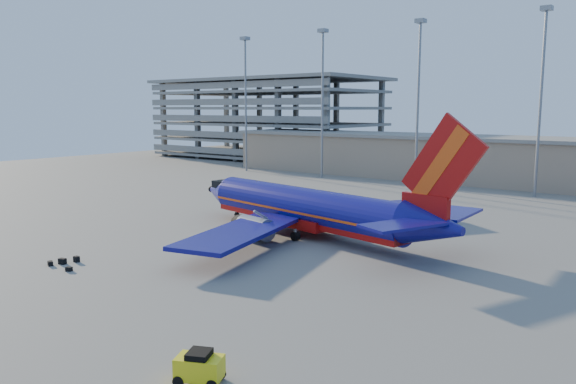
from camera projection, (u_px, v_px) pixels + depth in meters
name	position (u px, v px, depth m)	size (l,w,h in m)	color
ground	(274.00, 236.00, 60.29)	(220.00, 220.00, 0.00)	slate
terminal_building	(524.00, 161.00, 99.13)	(122.00, 16.00, 8.50)	gray
parking_garage	(268.00, 115.00, 153.99)	(62.00, 32.00, 21.40)	slate
light_mast_row	(476.00, 84.00, 90.77)	(101.60, 1.60, 28.65)	gray
aircraft_main	(311.00, 209.00, 60.28)	(38.87, 37.07, 13.26)	navy
baggage_tug	(199.00, 366.00, 27.94)	(2.71, 2.26, 1.68)	yellow
luggage_pile	(64.00, 262.00, 49.21)	(3.53, 2.56, 0.53)	black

